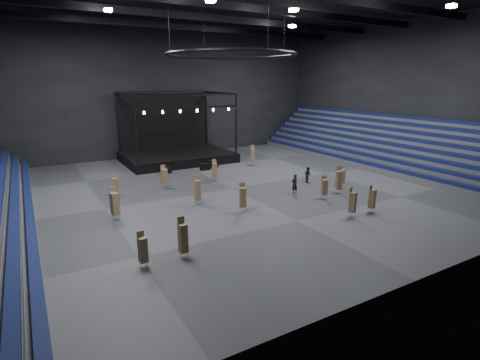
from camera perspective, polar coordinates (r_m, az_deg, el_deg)
floor at (r=38.20m, az=-1.18°, el=-1.31°), size 50.00×50.00×0.00m
wall_back at (r=56.03m, az=-11.93°, el=12.90°), size 50.00×0.20×18.00m
wall_front at (r=20.95m, az=27.97°, el=8.59°), size 50.00×0.20×18.00m
wall_right at (r=53.44m, az=23.52°, el=11.93°), size 0.20×42.00×18.00m
bleachers_right at (r=52.55m, az=21.34°, el=4.10°), size 7.20×40.00×6.40m
stage at (r=52.33m, az=-9.83°, el=4.55°), size 14.00×10.00×9.20m
truss_ring at (r=36.75m, az=-1.29°, el=18.54°), size 12.30×12.30×5.15m
roof_girders at (r=37.25m, az=-1.33°, el=25.00°), size 49.00×30.35×0.70m
floodlights at (r=33.75m, az=2.27°, el=25.02°), size 28.60×16.60×0.25m
flight_case_left at (r=45.10m, az=-11.16°, el=1.44°), size 1.26×0.93×0.75m
flight_case_mid at (r=46.26m, az=-5.32°, el=2.04°), size 1.25×0.65×0.83m
flight_case_right at (r=47.71m, az=-4.17°, el=2.49°), size 1.35×0.76×0.87m
chair_stack_0 at (r=35.48m, az=12.72°, el=-1.01°), size 0.64×0.64×2.19m
chair_stack_1 at (r=41.11m, az=-3.90°, el=1.60°), size 0.56×0.56×2.36m
chair_stack_2 at (r=32.99m, az=19.49°, el=-2.63°), size 0.60×0.60×2.34m
chair_stack_3 at (r=23.47m, az=-8.70°, el=-8.64°), size 0.52×0.52×2.69m
chair_stack_4 at (r=30.91m, az=-18.57°, el=-3.36°), size 0.67×0.67×2.68m
chair_stack_5 at (r=38.68m, az=-11.47°, el=0.57°), size 0.60×0.60×2.44m
chair_stack_6 at (r=22.87m, az=-14.61°, el=-10.17°), size 0.52×0.52×2.27m
chair_stack_7 at (r=37.47m, az=14.85°, el=0.06°), size 0.68×0.68×2.70m
chair_stack_8 at (r=31.33m, az=16.77°, el=-3.18°), size 0.64×0.64×2.48m
chair_stack_9 at (r=37.43m, az=-18.45°, el=-0.68°), size 0.56×0.56×2.08m
chair_stack_10 at (r=40.02m, az=15.30°, el=0.59°), size 0.50×0.50×2.16m
chair_stack_11 at (r=31.16m, az=0.40°, el=-2.56°), size 0.67×0.67×2.52m
chair_stack_12 at (r=48.25m, az=1.94°, el=3.80°), size 0.65×0.65×2.68m
chair_stack_13 at (r=33.08m, az=-6.54°, el=-1.50°), size 0.51×0.51×2.71m
man_center at (r=36.68m, az=8.31°, el=-0.59°), size 0.74×0.52×1.94m
crew_member at (r=41.05m, az=10.32°, el=0.82°), size 0.83×0.96×1.69m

